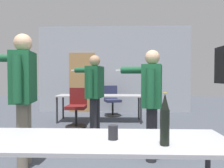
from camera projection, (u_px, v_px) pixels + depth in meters
back_wall at (113, 70)px, 7.53m from camera, size 5.22×0.12×2.96m
conference_table_near at (94, 146)px, 1.80m from camera, size 2.22×0.70×0.72m
conference_table_far at (100, 97)px, 5.99m from camera, size 2.32×0.75×0.72m
person_right_polo at (22, 87)px, 2.97m from camera, size 0.89×0.67×1.81m
person_left_plaid at (151, 95)px, 3.24m from camera, size 0.73×0.81×1.62m
person_near_casual at (94, 89)px, 4.39m from camera, size 0.74×0.79×1.66m
office_chair_far_left at (112, 101)px, 6.90m from camera, size 0.58×0.63×0.94m
office_chair_far_right at (77, 108)px, 5.39m from camera, size 0.52×0.55×0.94m
beer_bottle at (165, 120)px, 1.62m from camera, size 0.07×0.07×0.39m
drink_cup at (113, 132)px, 1.77m from camera, size 0.08×0.08×0.12m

